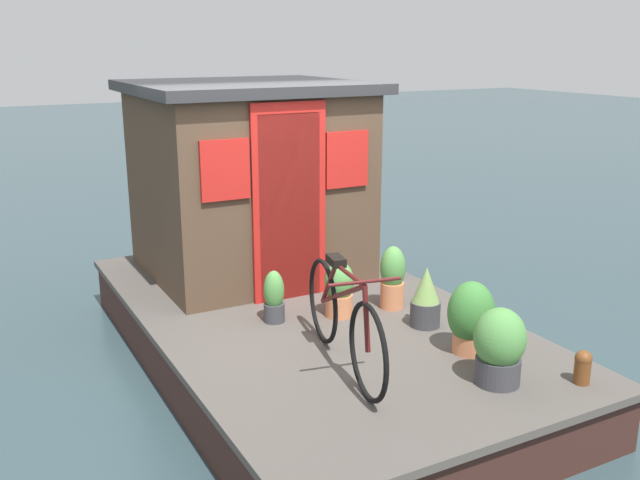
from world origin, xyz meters
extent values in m
plane|color=#2D4247|center=(0.00, 0.00, 0.00)|extent=(60.00, 60.00, 0.00)
cube|color=#4C4742|center=(0.00, 0.00, 0.46)|extent=(4.87, 2.77, 0.06)
cube|color=#381E19|center=(0.00, 0.00, 0.22)|extent=(4.77, 2.72, 0.43)
cube|color=#4C3828|center=(1.33, 0.00, 1.41)|extent=(1.86, 1.99, 1.83)
cube|color=#28282B|center=(1.33, 0.00, 2.37)|extent=(2.06, 2.19, 0.10)
cube|color=maroon|center=(0.39, 0.00, 1.34)|extent=(0.04, 0.60, 1.70)
cube|color=red|center=(0.38, 0.00, 1.39)|extent=(0.03, 0.72, 1.80)
cube|color=red|center=(0.39, -0.60, 1.74)|extent=(0.03, 0.44, 0.52)
cube|color=red|center=(0.39, 0.60, 1.74)|extent=(0.03, 0.44, 0.52)
torus|color=black|center=(-1.60, 0.40, 0.83)|extent=(0.67, 0.17, 0.67)
torus|color=black|center=(-0.63, 0.20, 0.83)|extent=(0.67, 0.17, 0.67)
cylinder|color=#4C1414|center=(-1.08, 0.29, 1.04)|extent=(0.92, 0.21, 0.46)
cylinder|color=#4C1414|center=(-1.23, 0.32, 1.24)|extent=(0.59, 0.15, 0.06)
cylinder|color=#4C1414|center=(-0.78, 0.23, 1.03)|extent=(0.35, 0.10, 0.42)
cylinder|color=#4C1414|center=(-1.56, 0.39, 1.04)|extent=(0.12, 0.06, 0.44)
cube|color=black|center=(-0.94, 0.27, 1.26)|extent=(0.22, 0.14, 0.06)
cylinder|color=#4C1414|center=(-1.52, 0.38, 1.29)|extent=(0.12, 0.50, 0.02)
cylinder|color=#C6754C|center=(-0.28, -0.69, 0.61)|extent=(0.21, 0.21, 0.23)
ellipsoid|color=#4C8942|center=(-0.28, -0.69, 0.87)|extent=(0.22, 0.22, 0.39)
cylinder|color=#C6754C|center=(-1.35, -0.68, 0.57)|extent=(0.26, 0.26, 0.15)
ellipsoid|color=#387533|center=(-1.35, -0.68, 0.82)|extent=(0.36, 0.36, 0.49)
cylinder|color=#38383D|center=(-1.84, -0.52, 0.59)|extent=(0.31, 0.31, 0.19)
ellipsoid|color=#4C8942|center=(-1.84, -0.52, 0.83)|extent=(0.36, 0.36, 0.43)
cylinder|color=#38383D|center=(-0.08, 0.38, 0.57)|extent=(0.18, 0.18, 0.16)
ellipsoid|color=#4C8942|center=(-0.08, 0.38, 0.77)|extent=(0.17, 0.17, 0.34)
cylinder|color=#38383D|center=(-0.76, -0.70, 0.60)|extent=(0.25, 0.25, 0.21)
cone|color=#70934C|center=(-0.76, -0.70, 0.86)|extent=(0.23, 0.23, 0.30)
cylinder|color=#C6754C|center=(-0.23, -0.17, 0.59)|extent=(0.24, 0.24, 0.19)
ellipsoid|color=#4C8942|center=(-0.23, -0.17, 0.81)|extent=(0.25, 0.25, 0.35)
cylinder|color=brown|center=(-2.12, -1.04, 0.59)|extent=(0.11, 0.11, 0.19)
sphere|color=brown|center=(-2.12, -1.04, 0.68)|extent=(0.12, 0.12, 0.12)
camera|label=1|loc=(-5.20, 2.69, 2.78)|focal=39.63mm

